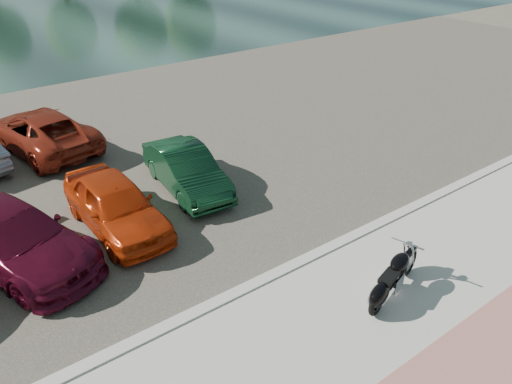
% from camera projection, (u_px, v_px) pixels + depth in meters
% --- Properties ---
extents(ground, '(200.00, 200.00, 0.00)m').
position_uv_depth(ground, '(380.00, 301.00, 10.93)').
color(ground, '#595447').
rests_on(ground, ground).
extents(promenade, '(60.00, 6.00, 0.10)m').
position_uv_depth(promenade, '(417.00, 326.00, 10.21)').
color(promenade, beige).
rests_on(promenade, ground).
extents(pink_path, '(60.00, 2.00, 0.01)m').
position_uv_depth(pink_path, '(485.00, 371.00, 9.14)').
color(pink_path, '#AA6860').
rests_on(pink_path, promenade).
extents(kerb, '(60.00, 0.30, 0.14)m').
position_uv_depth(kerb, '(317.00, 255.00, 12.30)').
color(kerb, beige).
rests_on(kerb, ground).
extents(parking_lot, '(60.00, 18.00, 0.04)m').
position_uv_depth(parking_lot, '(153.00, 140.00, 18.60)').
color(parking_lot, '#3D3731').
rests_on(parking_lot, ground).
extents(motorcycle, '(2.28, 0.97, 1.05)m').
position_uv_depth(motorcycle, '(390.00, 281.00, 10.66)').
color(motorcycle, black).
rests_on(motorcycle, promenade).
extents(car_3, '(3.57, 5.36, 1.44)m').
position_uv_depth(car_3, '(12.00, 238.00, 11.72)').
color(car_3, '#4C0A1E').
rests_on(car_3, parking_lot).
extents(car_4, '(1.75, 4.18, 1.41)m').
position_uv_depth(car_4, '(116.00, 205.00, 13.07)').
color(car_4, red).
rests_on(car_4, parking_lot).
extents(car_5, '(1.78, 4.08, 1.31)m').
position_uv_depth(car_5, '(186.00, 170.00, 14.96)').
color(car_5, black).
rests_on(car_5, parking_lot).
extents(car_10, '(3.20, 5.42, 1.41)m').
position_uv_depth(car_10, '(41.00, 131.00, 17.44)').
color(car_10, maroon).
rests_on(car_10, parking_lot).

